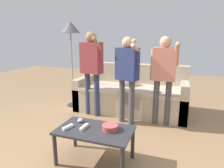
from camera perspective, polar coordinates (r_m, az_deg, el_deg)
ground_plane at (r=2.65m, az=-5.65°, el=-19.02°), size 12.00×12.00×0.00m
couch at (r=3.91m, az=5.66°, el=-3.17°), size 2.09×0.91×0.89m
coffee_table at (r=2.31m, az=-5.01°, el=-14.22°), size 0.85×0.50×0.41m
snack_bowl at (r=2.25m, az=-0.54°, el=-12.45°), size 0.18×0.18×0.06m
game_remote_nunchuk at (r=2.47m, az=-9.19°, el=-10.31°), size 0.06×0.09×0.05m
floor_lamp at (r=4.08m, az=-11.93°, el=14.47°), size 0.38×0.38×1.72m
player_left at (r=3.52m, az=-5.96°, el=5.73°), size 0.44×0.38×1.51m
player_center at (r=3.16m, az=4.40°, el=3.93°), size 0.42×0.37×1.43m
player_right at (r=3.20m, az=14.79°, el=3.73°), size 0.43×0.31×1.44m
game_remote_wand_near at (r=2.31m, az=-8.11°, el=-12.26°), size 0.04×0.16×0.03m
game_remote_wand_far at (r=2.34m, az=-12.70°, el=-12.12°), size 0.07×0.15×0.03m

